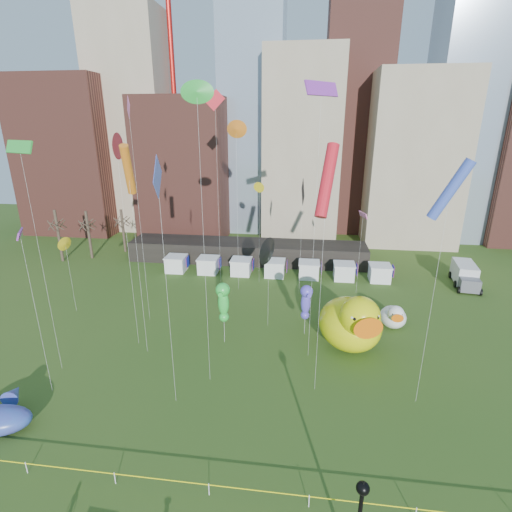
# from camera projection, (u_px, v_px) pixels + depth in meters

# --- Properties ---
(ground) EXTENTS (160.00, 160.00, 0.00)m
(ground) POSITION_uv_depth(u_px,v_px,m) (209.00, 495.00, 23.37)
(ground) COLOR #2D5219
(ground) RESTS_ON ground
(skyline) EXTENTS (101.00, 23.00, 68.00)m
(skyline) POSITION_uv_depth(u_px,v_px,m) (294.00, 123.00, 73.34)
(skyline) COLOR brown
(skyline) RESTS_ON ground
(pavilion) EXTENTS (38.00, 6.00, 3.20)m
(pavilion) POSITION_uv_depth(u_px,v_px,m) (247.00, 251.00, 62.70)
(pavilion) COLOR black
(pavilion) RESTS_ON ground
(vendor_tents) EXTENTS (33.24, 2.80, 2.40)m
(vendor_tents) POSITION_uv_depth(u_px,v_px,m) (275.00, 269.00, 56.63)
(vendor_tents) COLOR white
(vendor_tents) RESTS_ON ground
(bare_trees) EXTENTS (8.44, 6.44, 8.50)m
(bare_trees) POSITION_uv_depth(u_px,v_px,m) (90.00, 234.00, 63.72)
(bare_trees) COLOR #382B21
(bare_trees) RESTS_ON ground
(caution_tape) EXTENTS (50.00, 0.06, 0.90)m
(caution_tape) POSITION_uv_depth(u_px,v_px,m) (209.00, 486.00, 23.15)
(caution_tape) COLOR white
(caution_tape) RESTS_ON ground
(big_duck) EXTENTS (7.58, 8.96, 6.39)m
(big_duck) POSITION_uv_depth(u_px,v_px,m) (352.00, 322.00, 37.65)
(big_duck) COLOR #DDDE0B
(big_duck) RESTS_ON ground
(small_duck) EXTENTS (2.83, 3.83, 2.97)m
(small_duck) POSITION_uv_depth(u_px,v_px,m) (394.00, 316.00, 42.13)
(small_duck) COLOR white
(small_duck) RESTS_ON ground
(seahorse_green) EXTENTS (1.42, 1.79, 6.63)m
(seahorse_green) POSITION_uv_depth(u_px,v_px,m) (223.00, 299.00, 38.11)
(seahorse_green) COLOR silver
(seahorse_green) RESTS_ON ground
(seahorse_purple) EXTENTS (1.61, 1.84, 5.66)m
(seahorse_purple) POSITION_uv_depth(u_px,v_px,m) (306.00, 300.00, 39.91)
(seahorse_purple) COLOR silver
(seahorse_purple) RESTS_ON ground
(box_truck) EXTENTS (3.50, 7.20, 2.94)m
(box_truck) POSITION_uv_depth(u_px,v_px,m) (465.00, 275.00, 53.35)
(box_truck) COLOR silver
(box_truck) RESTS_ON ground
(kite_0) EXTENTS (2.28, 0.87, 25.15)m
(kite_0) POSITION_uv_depth(u_px,v_px,m) (215.00, 107.00, 45.17)
(kite_0) COLOR silver
(kite_0) RESTS_ON ground
(kite_1) EXTENTS (0.91, 2.18, 10.96)m
(kite_1) POSITION_uv_depth(u_px,v_px,m) (363.00, 215.00, 47.76)
(kite_1) COLOR silver
(kite_1) RESTS_ON ground
(kite_2) EXTENTS (1.15, 2.74, 10.12)m
(kite_2) POSITION_uv_depth(u_px,v_px,m) (269.00, 251.00, 40.15)
(kite_2) COLOR silver
(kite_2) RESTS_ON ground
(kite_3) EXTENTS (1.58, 0.24, 24.19)m
(kite_3) POSITION_uv_depth(u_px,v_px,m) (197.00, 94.00, 26.33)
(kite_3) COLOR silver
(kite_3) RESTS_ON ground
(kite_4) EXTENTS (0.33, 1.49, 9.16)m
(kite_4) POSITION_uv_depth(u_px,v_px,m) (65.00, 244.00, 43.66)
(kite_4) COLOR silver
(kite_4) RESTS_ON ground
(kite_5) EXTENTS (2.61, 1.42, 19.29)m
(kite_5) POSITION_uv_depth(u_px,v_px,m) (450.00, 190.00, 25.68)
(kite_5) COLOR silver
(kite_5) RESTS_ON ground
(kite_6) EXTENTS (1.93, 1.31, 21.77)m
(kite_6) POSITION_uv_depth(u_px,v_px,m) (236.00, 129.00, 45.64)
(kite_6) COLOR silver
(kite_6) RESTS_ON ground
(kite_7) EXTENTS (1.17, 1.72, 14.03)m
(kite_7) POSITION_uv_depth(u_px,v_px,m) (20.00, 236.00, 28.08)
(kite_7) COLOR silver
(kite_7) RESTS_ON ground
(kite_8) EXTENTS (1.81, 3.14, 20.14)m
(kite_8) POSITION_uv_depth(u_px,v_px,m) (327.00, 181.00, 26.95)
(kite_8) COLOR silver
(kite_8) RESTS_ON ground
(kite_9) EXTENTS (1.11, 1.77, 23.83)m
(kite_9) POSITION_uv_depth(u_px,v_px,m) (130.00, 118.00, 37.10)
(kite_9) COLOR silver
(kite_9) RESTS_ON ground
(kite_10) EXTENTS (0.43, 3.22, 15.13)m
(kite_10) POSITION_uv_depth(u_px,v_px,m) (303.00, 193.00, 46.61)
(kite_10) COLOR silver
(kite_10) RESTS_ON ground
(kite_11) EXTENTS (3.06, 1.61, 20.17)m
(kite_11) POSITION_uv_depth(u_px,v_px,m) (19.00, 149.00, 29.05)
(kite_11) COLOR silver
(kite_11) RESTS_ON ground
(kite_12) EXTENTS (1.14, 0.96, 14.09)m
(kite_12) POSITION_uv_depth(u_px,v_px,m) (259.00, 188.00, 50.47)
(kite_12) COLOR silver
(kite_12) RESTS_ON ground
(kite_13) EXTENTS (0.49, 2.84, 19.44)m
(kite_13) POSITION_uv_depth(u_px,v_px,m) (158.00, 182.00, 25.56)
(kite_13) COLOR silver
(kite_13) RESTS_ON ground
(kite_14) EXTENTS (1.42, 2.68, 19.85)m
(kite_14) POSITION_uv_depth(u_px,v_px,m) (128.00, 170.00, 32.31)
(kite_14) COLOR silver
(kite_14) RESTS_ON ground
(kite_15) EXTENTS (2.75, 3.00, 24.44)m
(kite_15) POSITION_uv_depth(u_px,v_px,m) (322.00, 91.00, 29.68)
(kite_15) COLOR silver
(kite_15) RESTS_ON ground
(kite_16) EXTENTS (0.71, 2.28, 20.64)m
(kite_16) POSITION_uv_depth(u_px,v_px,m) (116.00, 147.00, 33.14)
(kite_16) COLOR silver
(kite_16) RESTS_ON ground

